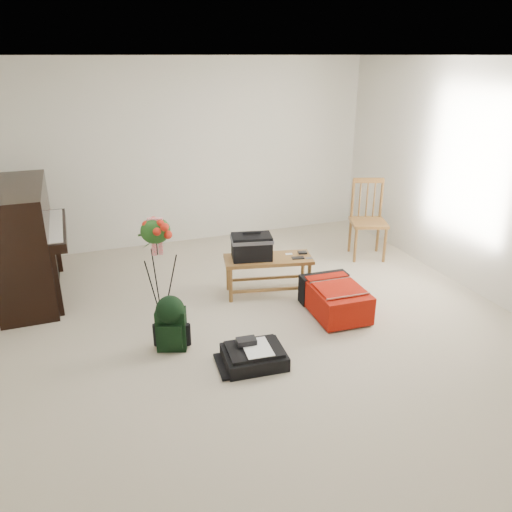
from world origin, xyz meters
name	(u,v)px	position (x,y,z in m)	size (l,w,h in m)	color
floor	(268,328)	(0.00, 0.00, 0.00)	(5.00, 5.50, 0.01)	#C0B49B
ceiling	(271,55)	(0.00, 0.00, 2.50)	(5.00, 5.50, 0.01)	white
wall_back	(195,153)	(0.00, 2.75, 1.25)	(5.00, 0.04, 2.50)	silver
wall_right	(489,183)	(2.50, 0.00, 1.25)	(0.04, 5.50, 2.50)	silver
piano	(26,245)	(-2.19, 1.60, 0.60)	(0.71, 1.50, 1.25)	black
bench	(257,251)	(0.16, 0.72, 0.52)	(1.02, 0.58, 0.74)	#935F30
dining_chair	(367,220)	(1.92, 1.32, 0.50)	(0.57, 0.57, 1.02)	#935F30
red_suitcase	(333,296)	(0.76, 0.08, 0.17)	(0.54, 0.77, 0.32)	#AD1B07
black_duffel	(254,355)	(-0.34, -0.53, 0.08)	(0.56, 0.46, 0.22)	black
green_backpack	(171,321)	(-0.96, -0.04, 0.29)	(0.30, 0.28, 0.53)	black
flower_stand	(159,273)	(-0.96, 0.43, 0.56)	(0.46, 0.46, 1.15)	black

